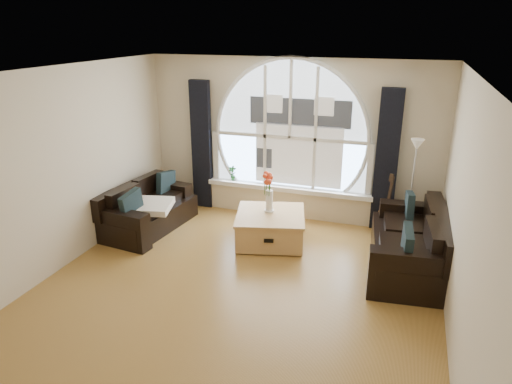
{
  "coord_description": "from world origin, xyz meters",
  "views": [
    {
      "loc": [
        1.86,
        -4.68,
        3.2
      ],
      "look_at": [
        0.0,
        0.9,
        1.05
      ],
      "focal_mm": 32.44,
      "sensor_mm": 36.0,
      "label": 1
    }
  ],
  "objects_px": {
    "floor_lamp": "(412,190)",
    "potted_plant": "(232,173)",
    "sofa_left": "(148,205)",
    "guitar": "(389,204)",
    "coffee_chest": "(270,226)",
    "vase_flowers": "(269,188)",
    "sofa_right": "(410,242)"
  },
  "relations": [
    {
      "from": "sofa_left",
      "to": "floor_lamp",
      "type": "bearing_deg",
      "value": 20.17
    },
    {
      "from": "floor_lamp",
      "to": "guitar",
      "type": "bearing_deg",
      "value": 179.09
    },
    {
      "from": "coffee_chest",
      "to": "sofa_left",
      "type": "bearing_deg",
      "value": 169.99
    },
    {
      "from": "coffee_chest",
      "to": "guitar",
      "type": "height_order",
      "value": "guitar"
    },
    {
      "from": "floor_lamp",
      "to": "potted_plant",
      "type": "relative_size",
      "value": 5.98
    },
    {
      "from": "vase_flowers",
      "to": "guitar",
      "type": "xyz_separation_m",
      "value": [
        1.74,
        0.74,
        -0.32
      ]
    },
    {
      "from": "sofa_left",
      "to": "vase_flowers",
      "type": "height_order",
      "value": "vase_flowers"
    },
    {
      "from": "coffee_chest",
      "to": "floor_lamp",
      "type": "bearing_deg",
      "value": 7.73
    },
    {
      "from": "guitar",
      "to": "vase_flowers",
      "type": "bearing_deg",
      "value": -133.17
    },
    {
      "from": "sofa_left",
      "to": "vase_flowers",
      "type": "distance_m",
      "value": 2.06
    },
    {
      "from": "sofa_right",
      "to": "floor_lamp",
      "type": "bearing_deg",
      "value": 86.31
    },
    {
      "from": "coffee_chest",
      "to": "potted_plant",
      "type": "xyz_separation_m",
      "value": [
        -1.04,
        1.08,
        0.43
      ]
    },
    {
      "from": "sofa_left",
      "to": "guitar",
      "type": "distance_m",
      "value": 3.86
    },
    {
      "from": "sofa_right",
      "to": "floor_lamp",
      "type": "height_order",
      "value": "floor_lamp"
    },
    {
      "from": "sofa_left",
      "to": "guitar",
      "type": "relative_size",
      "value": 1.57
    },
    {
      "from": "sofa_left",
      "to": "vase_flowers",
      "type": "xyz_separation_m",
      "value": [
        2.0,
        0.23,
        0.45
      ]
    },
    {
      "from": "sofa_right",
      "to": "guitar",
      "type": "relative_size",
      "value": 1.79
    },
    {
      "from": "coffee_chest",
      "to": "floor_lamp",
      "type": "height_order",
      "value": "floor_lamp"
    },
    {
      "from": "sofa_left",
      "to": "floor_lamp",
      "type": "relative_size",
      "value": 1.04
    },
    {
      "from": "potted_plant",
      "to": "guitar",
      "type": "bearing_deg",
      "value": -5.56
    },
    {
      "from": "floor_lamp",
      "to": "potted_plant",
      "type": "xyz_separation_m",
      "value": [
        -3.05,
        0.27,
        -0.12
      ]
    },
    {
      "from": "sofa_right",
      "to": "floor_lamp",
      "type": "distance_m",
      "value": 1.09
    },
    {
      "from": "sofa_right",
      "to": "potted_plant",
      "type": "height_order",
      "value": "sofa_right"
    },
    {
      "from": "coffee_chest",
      "to": "potted_plant",
      "type": "relative_size",
      "value": 3.85
    },
    {
      "from": "sofa_left",
      "to": "vase_flowers",
      "type": "relative_size",
      "value": 2.38
    },
    {
      "from": "sofa_right",
      "to": "potted_plant",
      "type": "distance_m",
      "value": 3.35
    },
    {
      "from": "sofa_right",
      "to": "coffee_chest",
      "type": "distance_m",
      "value": 2.06
    },
    {
      "from": "guitar",
      "to": "sofa_left",
      "type": "bearing_deg",
      "value": -141.6
    },
    {
      "from": "sofa_left",
      "to": "guitar",
      "type": "xyz_separation_m",
      "value": [
        3.74,
        0.96,
        0.13
      ]
    },
    {
      "from": "guitar",
      "to": "potted_plant",
      "type": "distance_m",
      "value": 2.75
    },
    {
      "from": "floor_lamp",
      "to": "coffee_chest",
      "type": "bearing_deg",
      "value": -158.06
    },
    {
      "from": "floor_lamp",
      "to": "guitar",
      "type": "height_order",
      "value": "floor_lamp"
    }
  ]
}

